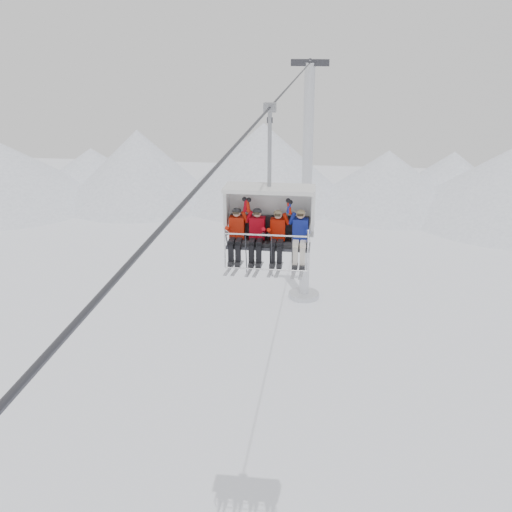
# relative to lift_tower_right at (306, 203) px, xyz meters

# --- Properties ---
(ridgeline) EXTENTS (72.00, 21.00, 7.00)m
(ridgeline) POSITION_rel_lift_tower_right_xyz_m (-1.58, 20.05, -2.94)
(ridgeline) COLOR white
(ridgeline) RESTS_ON ground
(lift_tower_right) EXTENTS (2.00, 1.80, 13.48)m
(lift_tower_right) POSITION_rel_lift_tower_right_xyz_m (0.00, 0.00, 0.00)
(lift_tower_right) COLOR silver
(lift_tower_right) RESTS_ON ground
(haul_cable) EXTENTS (0.06, 50.00, 0.06)m
(haul_cable) POSITION_rel_lift_tower_right_xyz_m (0.00, -22.00, 7.52)
(haul_cable) COLOR #313237
(haul_cable) RESTS_ON lift_tower_left
(chairlift_carrier) EXTENTS (2.24, 1.17, 3.98)m
(chairlift_carrier) POSITION_rel_lift_tower_right_xyz_m (0.00, -19.31, 4.87)
(chairlift_carrier) COLOR black
(chairlift_carrier) RESTS_ON haul_cable
(skier_far_left) EXTENTS (0.38, 1.69, 1.53)m
(skier_far_left) POSITION_rel_lift_tower_right_xyz_m (-0.81, -19.61, 4.40)
(skier_far_left) COLOR #B51A07
(skier_far_left) RESTS_ON chairlift_carrier
(skier_center_left) EXTENTS (0.38, 1.69, 1.55)m
(skier_center_left) POSITION_rel_lift_tower_right_xyz_m (-0.29, -19.61, 4.41)
(skier_center_left) COLOR #A50210
(skier_center_left) RESTS_ON chairlift_carrier
(skier_center_right) EXTENTS (0.37, 1.69, 1.50)m
(skier_center_right) POSITION_rel_lift_tower_right_xyz_m (0.23, -19.62, 4.39)
(skier_center_right) COLOR #B51403
(skier_center_right) RESTS_ON chairlift_carrier
(skier_far_right) EXTENTS (0.38, 1.69, 1.54)m
(skier_far_right) POSITION_rel_lift_tower_right_xyz_m (0.80, -19.61, 4.41)
(skier_far_right) COLOR navy
(skier_far_right) RESTS_ON chairlift_carrier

